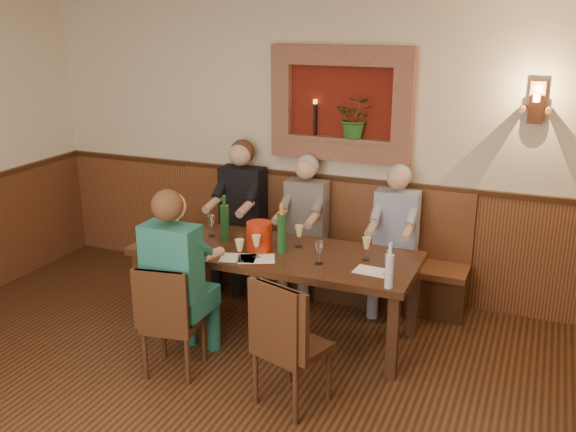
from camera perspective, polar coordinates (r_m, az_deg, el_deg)
name	(u,v)px	position (r m, az deg, el deg)	size (l,w,h in m)	color
room_shell	(135,164)	(3.53, -13.42, 4.55)	(6.04, 6.04, 2.82)	beige
wainscoting	(151,377)	(4.02, -12.08, -13.83)	(6.02, 6.02, 1.15)	#4F2916
wall_niche	(345,109)	(6.06, 5.07, 9.46)	(1.36, 0.30, 1.06)	#60170D
wall_sconce	(536,104)	(5.76, 21.21, 9.30)	(0.25, 0.20, 0.35)	#4F2916
dining_table	(275,259)	(5.43, -1.18, -3.80)	(2.40, 0.90, 0.75)	black
bench	(313,259)	(6.38, 2.23, -3.85)	(3.00, 0.45, 1.11)	#381E0F
chair_near_left	(174,341)	(5.07, -10.14, -10.87)	(0.45, 0.45, 0.90)	black
chair_near_right	(291,368)	(4.62, 0.23, -13.36)	(0.54, 0.54, 0.97)	black
person_bench_left	(239,226)	(6.47, -4.35, -0.88)	(0.44, 0.54, 1.47)	black
person_bench_mid	(303,239)	(6.22, 1.36, -2.03)	(0.40, 0.49, 1.38)	#4E4A47
person_bench_right	(393,252)	(5.98, 9.31, -3.14)	(0.39, 0.48, 1.36)	navy
person_chair_front	(180,293)	(5.03, -9.56, -6.78)	(0.43, 0.53, 1.45)	#1A4F5E
spittoon_bucket	(259,236)	(5.38, -2.58, -1.81)	(0.21, 0.21, 0.24)	red
wine_bottle_green_a	(282,233)	(5.29, -0.55, -1.48)	(0.09, 0.09, 0.43)	#19471E
wine_bottle_green_b	(225,222)	(5.59, -5.65, -0.56)	(0.10, 0.10, 0.41)	#19471E
water_bottle	(389,270)	(4.70, 9.00, -4.76)	(0.06, 0.06, 0.34)	silver
tasting_sheet_a	(182,243)	(5.64, -9.43, -2.40)	(0.32, 0.23, 0.00)	white
tasting_sheet_b	(256,259)	(5.22, -2.84, -3.81)	(0.30, 0.21, 0.00)	white
tasting_sheet_c	(372,271)	(5.02, 7.43, -4.87)	(0.26, 0.19, 0.00)	white
tasting_sheet_d	(238,258)	(5.25, -4.44, -3.73)	(0.29, 0.21, 0.00)	white
wine_glass_0	(257,246)	(5.22, -2.81, -2.72)	(0.08, 0.08, 0.19)	#F2D891
wine_glass_1	(387,263)	(4.93, 8.81, -4.18)	(0.08, 0.08, 0.19)	white
wine_glass_2	(299,236)	(5.45, 0.99, -1.82)	(0.08, 0.08, 0.19)	#F2D891
wine_glass_3	(366,249)	(5.21, 6.99, -2.90)	(0.08, 0.08, 0.19)	#F2D891
wine_glass_4	(240,251)	(5.13, -4.32, -3.12)	(0.08, 0.08, 0.19)	#F2D891
wine_glass_5	(196,239)	(5.44, -8.18, -2.05)	(0.08, 0.08, 0.19)	#F2D891
wine_glass_6	(175,231)	(5.68, -10.03, -1.29)	(0.08, 0.08, 0.19)	#F2D891
wine_glass_7	(319,253)	(5.09, 2.79, -3.27)	(0.08, 0.08, 0.19)	white
wine_glass_8	(211,226)	(5.76, -6.84, -0.87)	(0.08, 0.08, 0.19)	white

